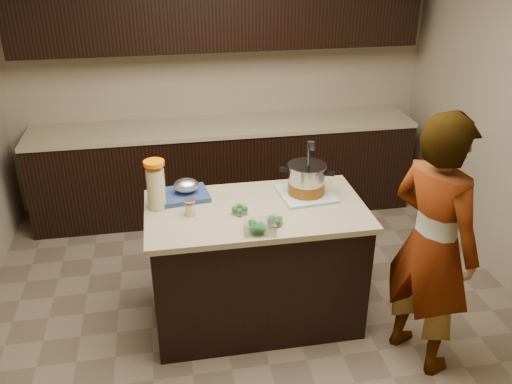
% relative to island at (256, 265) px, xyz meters
% --- Properties ---
extents(ground_plane, '(4.00, 4.00, 0.00)m').
position_rel_island_xyz_m(ground_plane, '(0.00, 0.00, -0.45)').
color(ground_plane, brown).
rests_on(ground_plane, ground).
extents(room_shell, '(4.04, 4.04, 2.72)m').
position_rel_island_xyz_m(room_shell, '(0.00, 0.00, 1.26)').
color(room_shell, tan).
rests_on(room_shell, ground).
extents(back_cabinets, '(3.60, 0.63, 2.33)m').
position_rel_island_xyz_m(back_cabinets, '(0.00, 1.74, 0.49)').
color(back_cabinets, black).
rests_on(back_cabinets, ground).
extents(island, '(1.46, 0.81, 0.90)m').
position_rel_island_xyz_m(island, '(0.00, 0.00, 0.00)').
color(island, black).
rests_on(island, ground).
extents(dish_towel, '(0.39, 0.39, 0.02)m').
position_rel_island_xyz_m(dish_towel, '(0.37, 0.13, 0.46)').
color(dish_towel, '#5E8C65').
rests_on(dish_towel, island).
extents(stock_pot, '(0.36, 0.35, 0.38)m').
position_rel_island_xyz_m(stock_pot, '(0.37, 0.13, 0.56)').
color(stock_pot, '#B7B7BC').
rests_on(stock_pot, dish_towel).
extents(lemonade_pitcher, '(0.14, 0.14, 0.33)m').
position_rel_island_xyz_m(lemonade_pitcher, '(-0.64, 0.13, 0.60)').
color(lemonade_pitcher, '#D6C683').
rests_on(lemonade_pitcher, island).
extents(mason_jar, '(0.09, 0.09, 0.12)m').
position_rel_island_xyz_m(mason_jar, '(-0.44, -0.01, 0.50)').
color(mason_jar, '#D6C683').
rests_on(mason_jar, island).
extents(broccoli_tub_left, '(0.14, 0.14, 0.05)m').
position_rel_island_xyz_m(broccoli_tub_left, '(-0.12, -0.05, 0.47)').
color(broccoli_tub_left, silver).
rests_on(broccoli_tub_left, island).
extents(broccoli_tub_right, '(0.11, 0.11, 0.05)m').
position_rel_island_xyz_m(broccoli_tub_right, '(0.08, -0.23, 0.47)').
color(broccoli_tub_right, silver).
rests_on(broccoli_tub_right, island).
extents(broccoli_tub_rect, '(0.22, 0.17, 0.07)m').
position_rel_island_xyz_m(broccoli_tub_rect, '(-0.03, -0.31, 0.48)').
color(broccoli_tub_rect, silver).
rests_on(broccoli_tub_rect, island).
extents(blue_tray, '(0.37, 0.31, 0.13)m').
position_rel_island_xyz_m(blue_tray, '(-0.45, 0.25, 0.49)').
color(blue_tray, navy).
rests_on(blue_tray, island).
extents(person, '(0.62, 0.73, 1.70)m').
position_rel_island_xyz_m(person, '(0.98, -0.56, 0.40)').
color(person, gray).
rests_on(person, ground).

